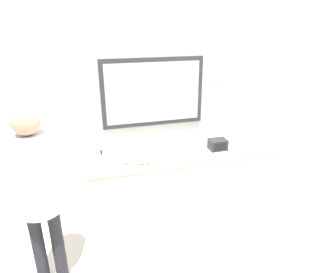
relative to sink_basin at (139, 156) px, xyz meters
name	(u,v)px	position (x,y,z in m)	size (l,w,h in m)	color
ground_plane	(188,233)	(0.46, -0.29, -0.87)	(14.00, 14.00, 0.00)	silver
wall_back	(172,107)	(0.46, 0.32, 0.41)	(8.00, 0.18, 2.55)	silver
vanity_counter	(180,186)	(0.46, 0.02, -0.44)	(2.15, 0.55, 0.85)	beige
sink_basin	(139,156)	(0.00, 0.00, 0.00)	(0.45, 0.39, 0.20)	white
soap_bottle	(102,160)	(-0.38, -0.10, 0.05)	(0.07, 0.07, 0.18)	white
appliance_box	(218,145)	(0.89, -0.03, 0.04)	(0.20, 0.14, 0.12)	black
picture_frame	(250,138)	(1.32, 0.03, 0.05)	(0.08, 0.01, 0.13)	#B2B2B7
hand_towel_near_sink	(189,145)	(0.61, 0.15, 0.00)	(0.17, 0.10, 0.04)	#A8B7C6
metal_tray	(186,154)	(0.51, -0.04, -0.01)	(0.18, 0.13, 0.01)	silver
person	(37,183)	(-0.91, -0.54, 0.14)	(0.34, 0.34, 1.62)	#232328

